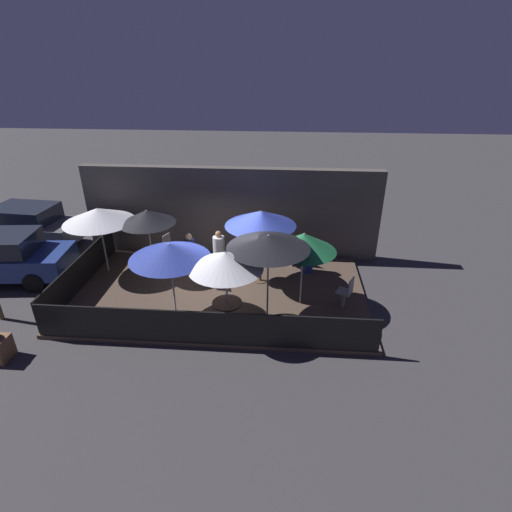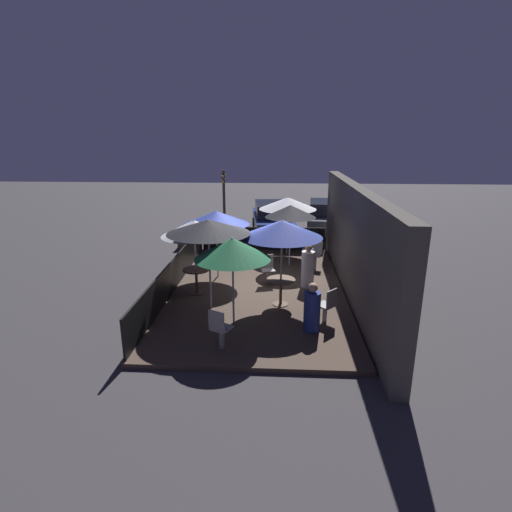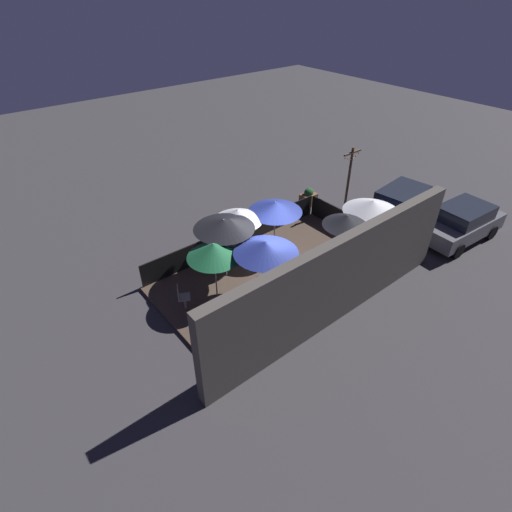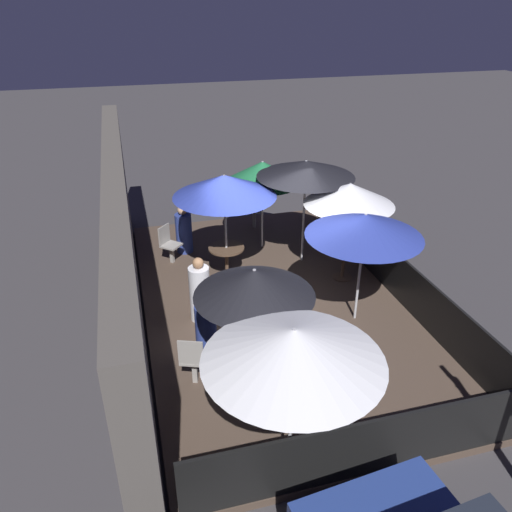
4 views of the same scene
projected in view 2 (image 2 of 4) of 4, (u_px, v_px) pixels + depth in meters
ground_plane at (258, 292)px, 12.35m from camera, size 60.00×60.00×0.00m
patio_deck at (258, 290)px, 12.34m from camera, size 8.87×5.20×0.12m
building_wall at (354, 242)px, 11.73m from camera, size 10.47×0.36×3.26m
fence_front at (175, 272)px, 12.32m from camera, size 8.67×0.05×0.95m
fence_side_left at (263, 239)px, 16.38m from camera, size 0.05×5.00×0.95m
patio_umbrella_0 at (282, 229)px, 10.52m from camera, size 2.17×2.17×2.39m
patio_umbrella_1 at (194, 228)px, 11.37m from camera, size 1.90×1.90×2.22m
patio_umbrella_2 at (216, 218)px, 12.81m from camera, size 2.14×2.14×2.21m
patio_umbrella_3 at (232, 249)px, 9.43m from camera, size 1.84×1.84×2.21m
patio_umbrella_4 at (290, 211)px, 14.01m from camera, size 1.79×1.79×2.19m
patio_umbrella_5 at (208, 227)px, 10.27m from camera, size 2.18×2.18×2.45m
patio_umbrella_6 at (288, 203)px, 15.49m from camera, size 2.23×2.23×2.24m
dining_table_0 at (281, 285)px, 10.97m from camera, size 0.79×0.79×0.75m
dining_table_1 at (196, 274)px, 11.77m from camera, size 0.79×0.79×0.76m
patio_chair_0 at (220, 328)px, 8.62m from camera, size 0.54×0.54×0.96m
patio_chair_1 at (316, 254)px, 14.06m from camera, size 0.52×0.52×0.95m
patio_chair_2 at (327, 304)px, 9.92m from camera, size 0.57×0.57×0.91m
patio_chair_3 at (268, 268)px, 12.58m from camera, size 0.48×0.48×0.93m
patron_0 at (308, 268)px, 12.31m from camera, size 0.54×0.54×1.34m
patron_1 at (308, 260)px, 13.32m from camera, size 0.46×0.46×1.18m
patron_2 at (312, 310)px, 9.49m from camera, size 0.47×0.47×1.22m
planter_box at (186, 238)px, 17.23m from camera, size 0.79×0.55×0.92m
light_post at (224, 202)px, 17.60m from camera, size 1.10×0.12×3.23m
parked_car_0 at (272, 219)px, 18.99m from camera, size 4.48×2.13×1.62m
parked_car_1 at (326, 217)px, 19.47m from camera, size 4.08×2.03×1.62m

